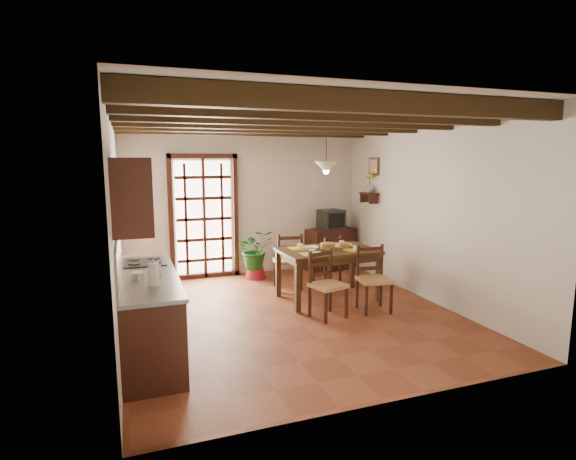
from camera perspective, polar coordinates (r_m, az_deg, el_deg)
name	(u,v)px	position (r m, az deg, el deg)	size (l,w,h in m)	color
ground_plane	(291,314)	(6.50, 0.37, -10.63)	(5.00, 5.00, 0.00)	brown
room_shell	(291,186)	(6.14, 0.39, 5.55)	(4.52, 5.02, 2.81)	silver
ceiling_beams	(291,121)	(6.15, 0.40, 13.71)	(4.50, 4.34, 0.20)	black
french_door	(204,215)	(8.36, -10.63, 1.92)	(1.26, 0.11, 2.32)	white
kitchen_counter	(148,311)	(5.43, -17.34, -9.81)	(0.64, 2.25, 1.38)	black
upper_cabinet	(131,195)	(4.46, -19.28, 4.17)	(0.35, 0.80, 0.70)	black
range_hood	(133,197)	(5.72, -19.14, 3.97)	(0.38, 0.60, 0.54)	white
counter_items	(146,268)	(5.38, -17.62, -4.61)	(0.50, 1.43, 0.25)	black
dining_table	(328,256)	(7.03, 5.06, -3.25)	(1.50, 0.99, 0.80)	#3D2713
chair_near_left	(327,297)	(6.32, 5.01, -8.46)	(0.52, 0.51, 0.93)	tan
chair_near_right	(373,291)	(6.67, 10.79, -7.61)	(0.49, 0.47, 0.95)	tan
chair_far_left	(288,271)	(7.64, -0.01, -5.25)	(0.50, 0.48, 0.97)	tan
chair_far_right	(327,269)	(7.94, 5.00, -4.95)	(0.48, 0.47, 0.87)	tan
table_setting	(328,244)	(6.99, 5.08, -1.80)	(1.07, 0.72, 0.10)	gold
table_bowl	(311,248)	(6.94, 2.93, -2.30)	(0.22, 0.22, 0.05)	white
sideboard	(331,249)	(9.00, 5.42, -2.41)	(0.96, 0.43, 0.82)	black
crt_tv	(331,219)	(8.90, 5.49, 1.36)	(0.49, 0.46, 0.38)	black
fuse_box	(319,181)	(9.00, 3.92, 6.22)	(0.25, 0.03, 0.32)	white
plant_pot	(255,272)	(8.37, -4.17, -5.37)	(0.39, 0.39, 0.24)	maroon
potted_plant	(255,248)	(8.27, -4.20, -2.28)	(1.70, 1.45, 1.89)	#144C19
wall_shelf	(369,196)	(8.52, 10.25, 4.32)	(0.20, 0.42, 0.20)	black
shelf_vase	(369,188)	(8.51, 10.28, 5.26)	(0.15, 0.15, 0.15)	#B2BFB2
shelf_flowers	(370,177)	(8.50, 10.32, 6.66)	(0.14, 0.14, 0.36)	gold
framed_picture	(374,166)	(8.54, 10.84, 7.94)	(0.03, 0.32, 0.32)	brown
pendant_lamp	(326,166)	(6.96, 4.86, 8.09)	(0.36, 0.36, 0.84)	black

